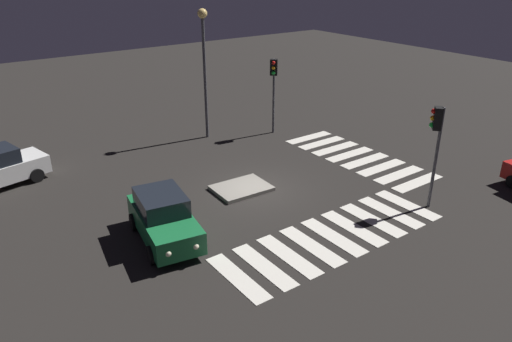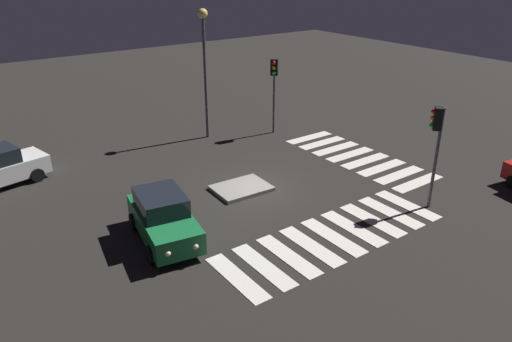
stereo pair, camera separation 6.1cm
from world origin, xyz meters
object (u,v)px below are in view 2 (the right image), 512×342
traffic_island (241,188)px  traffic_light_north (274,78)px  traffic_light_east (436,133)px  car_green (163,218)px  street_lamp (204,52)px

traffic_island → traffic_light_north: size_ratio=0.58×
traffic_island → traffic_light_east: size_ratio=0.59×
car_green → traffic_light_east: 11.77m
traffic_light_north → street_lamp: street_lamp is taller
car_green → traffic_light_north: 13.68m
traffic_light_east → traffic_light_north: size_ratio=0.98×
traffic_island → traffic_light_north: bearing=41.8°
street_lamp → traffic_light_north: bearing=-26.4°
street_lamp → traffic_island: bearing=-108.9°
traffic_light_north → traffic_island: bearing=-4.8°
traffic_island → street_lamp: bearing=71.1°
car_green → traffic_light_east: (10.65, -4.33, 2.53)m
street_lamp → car_green: bearing=-128.8°
traffic_light_east → car_green: bearing=26.0°
car_green → traffic_light_north: (11.17, 7.46, 2.59)m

